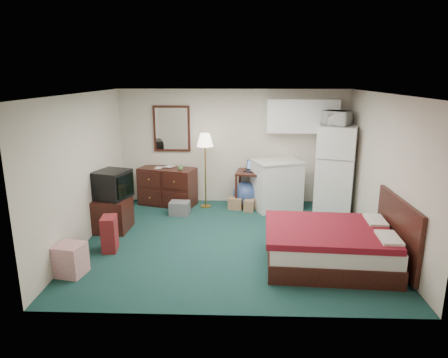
{
  "coord_description": "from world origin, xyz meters",
  "views": [
    {
      "loc": [
        0.08,
        -6.45,
        2.79
      ],
      "look_at": [
        -0.14,
        0.22,
        1.04
      ],
      "focal_mm": 32.0,
      "sensor_mm": 36.0,
      "label": 1
    }
  ],
  "objects_px": {
    "desk": "(251,189)",
    "kitchen_counter": "(277,185)",
    "dresser": "(168,186)",
    "floor_lamp": "(205,171)",
    "suitcase": "(110,234)",
    "bed": "(329,247)",
    "tv_stand": "(112,214)",
    "fridge": "(336,169)"
  },
  "relations": [
    {
      "from": "desk",
      "to": "fridge",
      "type": "bearing_deg",
      "value": 0.32
    },
    {
      "from": "dresser",
      "to": "fridge",
      "type": "height_order",
      "value": "fridge"
    },
    {
      "from": "kitchen_counter",
      "to": "tv_stand",
      "type": "relative_size",
      "value": 1.55
    },
    {
      "from": "desk",
      "to": "kitchen_counter",
      "type": "height_order",
      "value": "kitchen_counter"
    },
    {
      "from": "floor_lamp",
      "to": "tv_stand",
      "type": "bearing_deg",
      "value": -139.32
    },
    {
      "from": "desk",
      "to": "kitchen_counter",
      "type": "distance_m",
      "value": 0.58
    },
    {
      "from": "tv_stand",
      "to": "suitcase",
      "type": "xyz_separation_m",
      "value": [
        0.23,
        -0.9,
        -0.01
      ]
    },
    {
      "from": "dresser",
      "to": "kitchen_counter",
      "type": "height_order",
      "value": "kitchen_counter"
    },
    {
      "from": "floor_lamp",
      "to": "fridge",
      "type": "distance_m",
      "value": 2.73
    },
    {
      "from": "bed",
      "to": "dresser",
      "type": "bearing_deg",
      "value": 139.86
    },
    {
      "from": "kitchen_counter",
      "to": "suitcase",
      "type": "bearing_deg",
      "value": -161.96
    },
    {
      "from": "suitcase",
      "to": "bed",
      "type": "bearing_deg",
      "value": -13.8
    },
    {
      "from": "fridge",
      "to": "suitcase",
      "type": "bearing_deg",
      "value": -132.71
    },
    {
      "from": "floor_lamp",
      "to": "kitchen_counter",
      "type": "xyz_separation_m",
      "value": [
        1.52,
        -0.05,
        -0.29
      ]
    },
    {
      "from": "floor_lamp",
      "to": "bed",
      "type": "xyz_separation_m",
      "value": [
        2.07,
        -2.68,
        -0.51
      ]
    },
    {
      "from": "dresser",
      "to": "fridge",
      "type": "xyz_separation_m",
      "value": [
        3.57,
        -0.29,
        0.49
      ]
    },
    {
      "from": "kitchen_counter",
      "to": "fridge",
      "type": "xyz_separation_m",
      "value": [
        1.2,
        -0.1,
        0.39
      ]
    },
    {
      "from": "floor_lamp",
      "to": "tv_stand",
      "type": "relative_size",
      "value": 2.44
    },
    {
      "from": "bed",
      "to": "tv_stand",
      "type": "relative_size",
      "value": 2.78
    },
    {
      "from": "dresser",
      "to": "suitcase",
      "type": "bearing_deg",
      "value": -85.82
    },
    {
      "from": "dresser",
      "to": "floor_lamp",
      "type": "distance_m",
      "value": 0.94
    },
    {
      "from": "floor_lamp",
      "to": "suitcase",
      "type": "distance_m",
      "value": 2.72
    },
    {
      "from": "fridge",
      "to": "suitcase",
      "type": "relative_size",
      "value": 3.11
    },
    {
      "from": "fridge",
      "to": "tv_stand",
      "type": "distance_m",
      "value": 4.55
    },
    {
      "from": "floor_lamp",
      "to": "suitcase",
      "type": "relative_size",
      "value": 2.78
    },
    {
      "from": "bed",
      "to": "floor_lamp",
      "type": "bearing_deg",
      "value": 131.5
    },
    {
      "from": "bed",
      "to": "fridge",
      "type": "bearing_deg",
      "value": 79.35
    },
    {
      "from": "fridge",
      "to": "suitcase",
      "type": "xyz_separation_m",
      "value": [
        -4.11,
        -2.13,
        -0.61
      ]
    },
    {
      "from": "dresser",
      "to": "kitchen_counter",
      "type": "xyz_separation_m",
      "value": [
        2.37,
        -0.19,
        0.1
      ]
    },
    {
      "from": "fridge",
      "to": "dresser",
      "type": "bearing_deg",
      "value": -164.73
    },
    {
      "from": "fridge",
      "to": "suitcase",
      "type": "distance_m",
      "value": 4.67
    },
    {
      "from": "dresser",
      "to": "floor_lamp",
      "type": "height_order",
      "value": "floor_lamp"
    },
    {
      "from": "floor_lamp",
      "to": "fridge",
      "type": "bearing_deg",
      "value": -3.25
    },
    {
      "from": "desk",
      "to": "kitchen_counter",
      "type": "bearing_deg",
      "value": -6.45
    },
    {
      "from": "tv_stand",
      "to": "suitcase",
      "type": "bearing_deg",
      "value": -72.49
    },
    {
      "from": "kitchen_counter",
      "to": "bed",
      "type": "height_order",
      "value": "kitchen_counter"
    },
    {
      "from": "dresser",
      "to": "suitcase",
      "type": "xyz_separation_m",
      "value": [
        -0.54,
        -2.42,
        -0.12
      ]
    },
    {
      "from": "floor_lamp",
      "to": "bed",
      "type": "height_order",
      "value": "floor_lamp"
    },
    {
      "from": "kitchen_counter",
      "to": "bed",
      "type": "distance_m",
      "value": 2.69
    },
    {
      "from": "bed",
      "to": "tv_stand",
      "type": "distance_m",
      "value": 3.9
    },
    {
      "from": "desk",
      "to": "tv_stand",
      "type": "height_order",
      "value": "desk"
    },
    {
      "from": "kitchen_counter",
      "to": "bed",
      "type": "bearing_deg",
      "value": -97.57
    }
  ]
}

